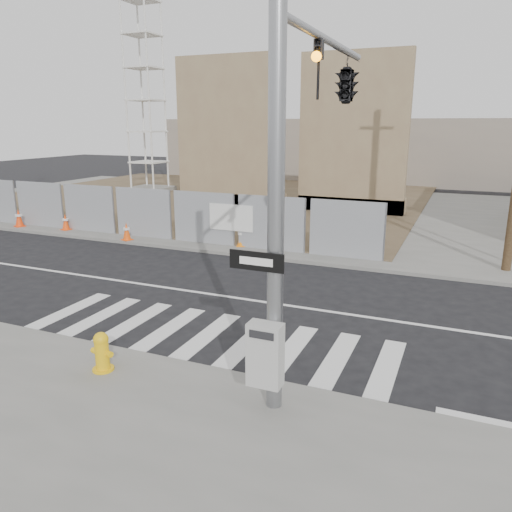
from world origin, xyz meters
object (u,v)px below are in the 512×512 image
at_px(crane_tower, 143,53).
at_px(fire_hydrant, 102,352).
at_px(traffic_cone_b, 66,222).
at_px(traffic_cone_d, 242,236).
at_px(signal_pole, 327,117).
at_px(traffic_cone_c, 127,231).
at_px(traffic_cone_a, 19,218).

xyz_separation_m(crane_tower, fire_hydrant, (14.08, -21.94, -8.52)).
xyz_separation_m(traffic_cone_b, traffic_cone_d, (8.38, 0.31, 0.03)).
bearing_deg(traffic_cone_d, traffic_cone_b, -177.90).
xyz_separation_m(signal_pole, traffic_cone_b, (-13.51, 6.85, -4.32)).
height_order(traffic_cone_c, traffic_cone_d, traffic_cone_d).
xyz_separation_m(crane_tower, traffic_cone_b, (3.99, -12.19, -8.56)).
height_order(signal_pole, traffic_cone_a, signal_pole).
height_order(traffic_cone_a, traffic_cone_c, traffic_cone_a).
relative_size(signal_pole, fire_hydrant, 9.11).
height_order(signal_pole, fire_hydrant, signal_pole).
bearing_deg(fire_hydrant, traffic_cone_b, 150.62).
bearing_deg(traffic_cone_c, crane_tower, 121.07).
bearing_deg(traffic_cone_c, signal_pole, -32.60).
relative_size(traffic_cone_a, traffic_cone_d, 1.04).
bearing_deg(traffic_cone_b, signal_pole, -26.90).
relative_size(traffic_cone_a, traffic_cone_b, 1.13).
distance_m(signal_pole, traffic_cone_a, 17.80).
relative_size(crane_tower, traffic_cone_c, 25.50).
bearing_deg(traffic_cone_a, fire_hydrant, -37.07).
relative_size(signal_pole, traffic_cone_d, 9.18).
xyz_separation_m(fire_hydrant, traffic_cone_d, (-1.71, 10.06, -0.01)).
relative_size(signal_pole, traffic_cone_c, 9.83).
xyz_separation_m(fire_hydrant, traffic_cone_c, (-6.38, 9.16, -0.03)).
bearing_deg(traffic_cone_a, crane_tower, 96.94).
xyz_separation_m(signal_pole, traffic_cone_a, (-15.98, 6.59, -4.27)).
xyz_separation_m(fire_hydrant, traffic_cone_a, (-12.56, 9.49, 0.01)).
bearing_deg(signal_pole, traffic_cone_d, 125.62).
distance_m(crane_tower, traffic_cone_d, 19.16).
bearing_deg(crane_tower, traffic_cone_a, -83.06).
xyz_separation_m(traffic_cone_a, traffic_cone_c, (6.18, -0.32, -0.04)).
relative_size(signal_pole, traffic_cone_a, 8.78).
distance_m(fire_hydrant, traffic_cone_b, 14.03).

